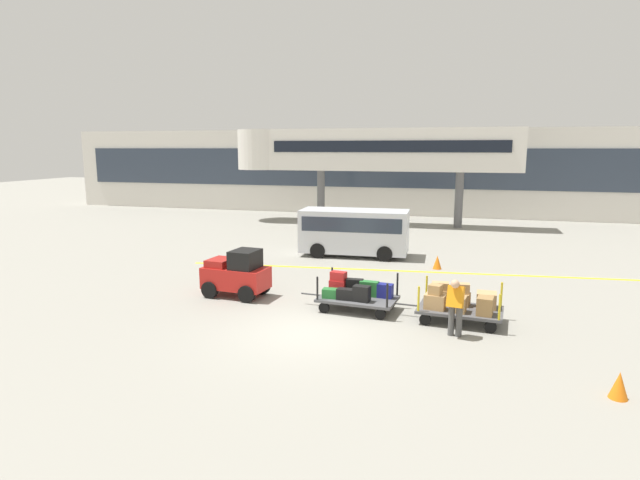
% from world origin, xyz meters
% --- Properties ---
extents(ground_plane, '(120.00, 120.00, 0.00)m').
position_xyz_m(ground_plane, '(0.00, 0.00, 0.00)').
color(ground_plane, gray).
extents(apron_lead_line, '(21.04, 2.33, 0.01)m').
position_xyz_m(apron_lead_line, '(3.42, 7.82, 0.00)').
color(apron_lead_line, yellow).
rests_on(apron_lead_line, ground_plane).
extents(terminal_building, '(55.04, 2.51, 6.20)m').
position_xyz_m(terminal_building, '(0.00, 25.97, 3.11)').
color(terminal_building, silver).
rests_on(terminal_building, ground_plane).
extents(jet_bridge, '(18.01, 3.00, 6.03)m').
position_xyz_m(jet_bridge, '(-2.51, 19.99, 4.69)').
color(jet_bridge, silver).
rests_on(jet_bridge, ground_plane).
extents(baggage_tug, '(2.20, 1.41, 1.58)m').
position_xyz_m(baggage_tug, '(-3.25, 2.62, 0.75)').
color(baggage_tug, red).
rests_on(baggage_tug, ground_plane).
extents(baggage_cart_lead, '(3.06, 1.62, 1.10)m').
position_xyz_m(baggage_cart_lead, '(0.82, 2.26, 0.52)').
color(baggage_cart_lead, '#4C4C4F').
rests_on(baggage_cart_lead, ground_plane).
extents(baggage_cart_middle, '(3.06, 1.62, 1.10)m').
position_xyz_m(baggage_cart_middle, '(3.87, 1.94, 0.56)').
color(baggage_cart_middle, '#4C4C4F').
rests_on(baggage_cart_middle, ground_plane).
extents(baggage_handler, '(0.47, 0.49, 1.56)m').
position_xyz_m(baggage_handler, '(3.75, 0.70, 0.87)').
color(baggage_handler, '#4C4C4C').
rests_on(baggage_handler, ground_plane).
extents(shuttle_van, '(4.87, 2.12, 2.10)m').
position_xyz_m(shuttle_van, '(-0.86, 10.04, 1.23)').
color(shuttle_van, silver).
rests_on(shuttle_van, ground_plane).
extents(safety_cone_near, '(0.36, 0.36, 0.55)m').
position_xyz_m(safety_cone_near, '(2.93, 8.39, 0.28)').
color(safety_cone_near, orange).
rests_on(safety_cone_near, ground_plane).
extents(safety_cone_far, '(0.36, 0.36, 0.55)m').
position_xyz_m(safety_cone_far, '(6.93, -1.91, 0.28)').
color(safety_cone_far, orange).
rests_on(safety_cone_far, ground_plane).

